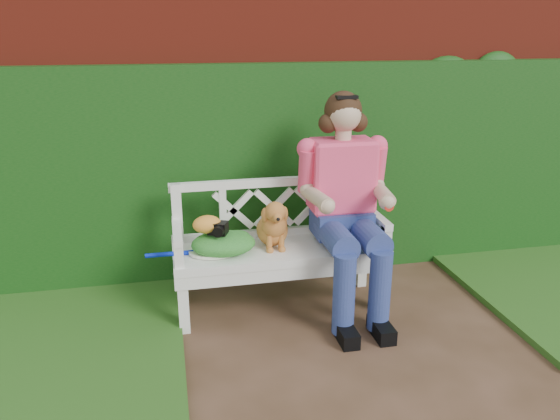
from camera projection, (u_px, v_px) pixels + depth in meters
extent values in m
plane|color=#402B19|center=(384.00, 390.00, 3.10)|extent=(60.00, 60.00, 0.00)
cube|color=maroon|center=(305.00, 136.00, 4.51)|extent=(10.00, 0.30, 2.20)
cube|color=#1F4B15|center=(311.00, 171.00, 4.38)|extent=(10.00, 0.18, 1.70)
cube|color=black|center=(218.00, 228.00, 3.67)|extent=(0.15, 0.14, 0.08)
ellipsoid|color=orange|center=(207.00, 224.00, 3.67)|extent=(0.20, 0.15, 0.12)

